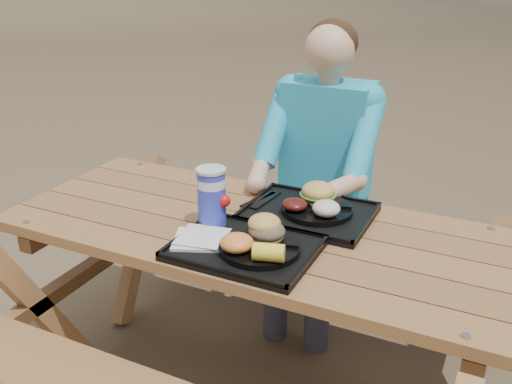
% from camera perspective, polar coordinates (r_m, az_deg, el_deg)
% --- Properties ---
extents(picnic_table, '(1.80, 1.49, 0.75)m').
position_cam_1_polar(picnic_table, '(2.21, 0.00, -12.15)').
color(picnic_table, '#999999').
rests_on(picnic_table, ground).
extents(tray_near, '(0.45, 0.35, 0.02)m').
position_cam_1_polar(tray_near, '(1.85, -1.11, -5.72)').
color(tray_near, black).
rests_on(tray_near, picnic_table).
extents(tray_far, '(0.45, 0.35, 0.02)m').
position_cam_1_polar(tray_far, '(2.09, 5.24, -2.20)').
color(tray_far, black).
rests_on(tray_far, picnic_table).
extents(plate_near, '(0.26, 0.26, 0.02)m').
position_cam_1_polar(plate_near, '(1.81, 0.38, -5.60)').
color(plate_near, black).
rests_on(plate_near, tray_near).
extents(plate_far, '(0.26, 0.26, 0.02)m').
position_cam_1_polar(plate_far, '(2.08, 6.13, -1.74)').
color(plate_far, black).
rests_on(plate_far, tray_far).
extents(napkin_stack, '(0.21, 0.21, 0.02)m').
position_cam_1_polar(napkin_stack, '(1.88, -5.79, -4.63)').
color(napkin_stack, silver).
rests_on(napkin_stack, tray_near).
extents(soda_cup, '(0.10, 0.10, 0.20)m').
position_cam_1_polar(soda_cup, '(1.95, -4.45, -0.63)').
color(soda_cup, '#1824B4').
rests_on(soda_cup, tray_near).
extents(condiment_bbq, '(0.05, 0.05, 0.03)m').
position_cam_1_polar(condiment_bbq, '(1.93, 0.50, -3.46)').
color(condiment_bbq, black).
rests_on(condiment_bbq, tray_near).
extents(condiment_mustard, '(0.06, 0.06, 0.03)m').
position_cam_1_polar(condiment_mustard, '(1.91, 1.91, -3.85)').
color(condiment_mustard, yellow).
rests_on(condiment_mustard, tray_near).
extents(sandwich, '(0.11, 0.11, 0.12)m').
position_cam_1_polar(sandwich, '(1.82, 1.09, -2.95)').
color(sandwich, gold).
rests_on(sandwich, plate_near).
extents(mac_cheese, '(0.11, 0.11, 0.05)m').
position_cam_1_polar(mac_cheese, '(1.76, -1.94, -5.09)').
color(mac_cheese, orange).
rests_on(mac_cheese, plate_near).
extents(corn_cob, '(0.12, 0.12, 0.06)m').
position_cam_1_polar(corn_cob, '(1.71, 1.27, -6.05)').
color(corn_cob, yellow).
rests_on(corn_cob, plate_near).
extents(cutlery_far, '(0.05, 0.19, 0.01)m').
position_cam_1_polar(cutlery_far, '(2.16, 0.97, -0.80)').
color(cutlery_far, black).
rests_on(cutlery_far, tray_far).
extents(burger, '(0.13, 0.13, 0.11)m').
position_cam_1_polar(burger, '(2.10, 6.25, 0.50)').
color(burger, gold).
rests_on(burger, plate_far).
extents(baked_beans, '(0.09, 0.09, 0.04)m').
position_cam_1_polar(baked_beans, '(2.04, 3.90, -1.24)').
color(baked_beans, '#49130E').
rests_on(baked_beans, plate_far).
extents(potato_salad, '(0.10, 0.10, 0.05)m').
position_cam_1_polar(potato_salad, '(2.00, 7.04, -1.63)').
color(potato_salad, beige).
rests_on(potato_salad, plate_far).
extents(diner, '(0.48, 0.84, 1.28)m').
position_cam_1_polar(diner, '(2.63, 6.76, 0.32)').
color(diner, teal).
rests_on(diner, ground).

